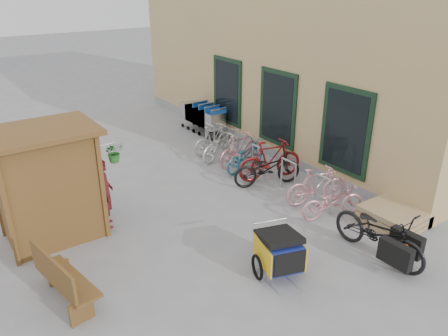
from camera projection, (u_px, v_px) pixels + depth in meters
ground at (246, 240)px, 9.20m from camera, size 80.00×80.00×0.00m
building at (318, 29)px, 14.60m from camera, size 6.07×13.00×7.00m
kiosk at (41, 171)px, 8.69m from camera, size 2.49×1.65×2.40m
bike_rack at (258, 158)px, 12.01m from camera, size 0.05×5.35×0.86m
pallet_stack at (392, 217)px, 9.66m from camera, size 1.00×1.20×0.40m
bench at (62, 279)px, 7.25m from camera, size 0.71×1.58×0.97m
shopping_carts at (202, 115)px, 15.27m from camera, size 0.63×2.13×1.14m
child_trailer at (279, 250)px, 7.98m from camera, size 1.02×1.58×0.91m
cargo_bike at (380, 234)px, 8.45m from camera, size 0.74×2.05×1.07m
person_kiosk at (104, 193)px, 9.45m from camera, size 0.51×0.65×1.58m
bike_0 at (332, 201)px, 9.94m from camera, size 1.64×0.95×0.81m
bike_1 at (316, 186)px, 10.51m from camera, size 1.64×0.90×0.95m
bike_2 at (267, 168)px, 11.47m from camera, size 1.96×1.19×0.97m
bike_3 at (270, 160)px, 11.80m from camera, size 1.92×0.94×1.11m
bike_4 at (245, 155)px, 12.45m from camera, size 1.71×0.95×0.85m
bike_5 at (239, 149)px, 12.73m from camera, size 1.66×0.71×0.97m
bike_6 at (222, 145)px, 13.18m from camera, size 1.78×0.98×0.89m
bike_7 at (213, 139)px, 13.57m from camera, size 1.59×0.64×0.93m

